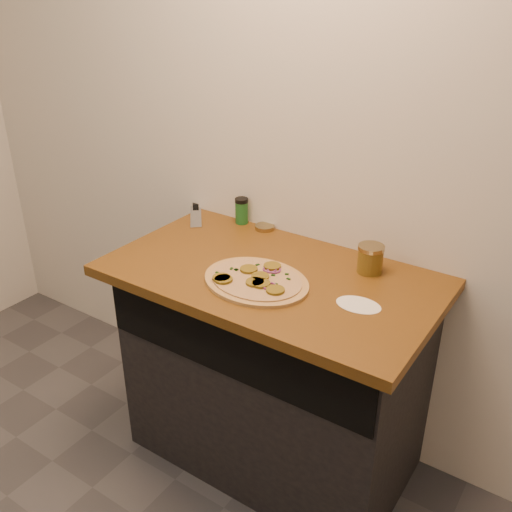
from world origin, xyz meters
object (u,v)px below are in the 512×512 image
Objects in this scene: pizza at (256,280)px; salsa_jar at (370,259)px; spice_shaker at (242,211)px; chefs_knife at (196,208)px.

pizza is 0.42m from salsa_jar.
pizza is at bearing -49.40° from spice_shaker.
spice_shaker is at bearing -1.89° from chefs_knife.
pizza is 4.18× the size of salsa_jar.
chefs_knife is (-0.61, 0.41, -0.00)m from pizza.
pizza reaches higher than chefs_knife.
chefs_knife is at bearing 178.11° from spice_shaker.
salsa_jar reaches higher than chefs_knife.
spice_shaker is (0.26, -0.01, 0.05)m from chefs_knife.
chefs_knife is 0.27m from spice_shaker.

